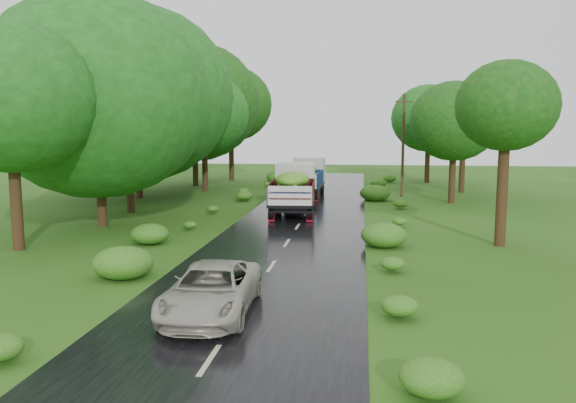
% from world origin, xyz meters
% --- Properties ---
extents(ground, '(120.00, 120.00, 0.00)m').
position_xyz_m(ground, '(0.00, 0.00, 0.00)').
color(ground, '#244C10').
rests_on(ground, ground).
extents(road, '(6.50, 80.00, 0.02)m').
position_xyz_m(road, '(0.00, 5.00, 0.01)').
color(road, black).
rests_on(road, ground).
extents(road_lines, '(0.12, 69.60, 0.00)m').
position_xyz_m(road_lines, '(0.00, 6.00, 0.02)').
color(road_lines, '#BFB78C').
rests_on(road_lines, road).
extents(truck_near, '(2.72, 6.64, 2.73)m').
position_xyz_m(truck_near, '(-0.69, 16.13, 1.55)').
color(truck_near, black).
rests_on(truck_near, ground).
extents(truck_far, '(2.34, 6.33, 2.65)m').
position_xyz_m(truck_far, '(-0.78, 24.12, 1.50)').
color(truck_far, black).
rests_on(truck_far, ground).
extents(car, '(2.22, 4.57, 1.25)m').
position_xyz_m(car, '(-0.72, -1.15, 0.65)').
color(car, '#B0AC9C').
rests_on(car, road).
extents(utility_pole, '(1.24, 0.32, 7.11)m').
position_xyz_m(utility_pole, '(5.86, 24.99, 3.66)').
color(utility_pole, '#382616').
rests_on(utility_pole, ground).
extents(trees_left, '(7.86, 33.94, 9.34)m').
position_xyz_m(trees_left, '(-10.35, 21.41, 6.53)').
color(trees_left, black).
rests_on(trees_left, ground).
extents(trees_right, '(5.17, 30.52, 7.27)m').
position_xyz_m(trees_right, '(9.21, 26.06, 5.42)').
color(trees_right, black).
rests_on(trees_right, ground).
extents(shrubs, '(11.90, 44.00, 0.70)m').
position_xyz_m(shrubs, '(0.00, 14.00, 0.35)').
color(shrubs, '#235915').
rests_on(shrubs, ground).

